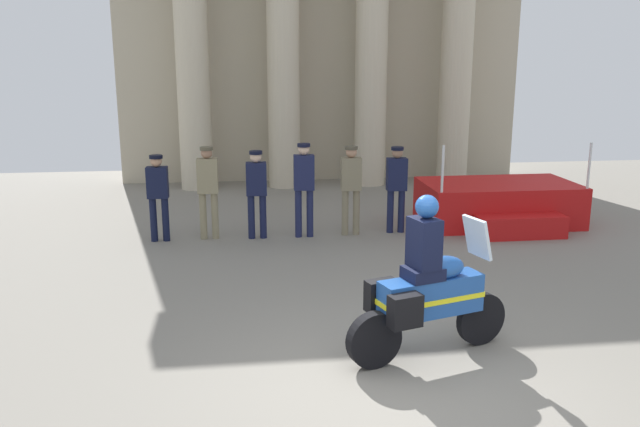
{
  "coord_description": "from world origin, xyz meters",
  "views": [
    {
      "loc": [
        -1.56,
        -5.96,
        3.36
      ],
      "look_at": [
        -0.38,
        3.42,
        1.07
      ],
      "focal_mm": 36.61,
      "sensor_mm": 36.0,
      "label": 1
    }
  ],
  "objects_px": {
    "officer_in_row_2": "(257,187)",
    "officer_in_row_5": "(397,183)",
    "motorcycle_with_rider": "(426,291)",
    "reviewing_stand": "(499,204)",
    "officer_in_row_0": "(158,191)",
    "officer_in_row_1": "(208,185)",
    "officer_in_row_4": "(351,183)",
    "officer_in_row_3": "(304,182)"
  },
  "relations": [
    {
      "from": "officer_in_row_1",
      "to": "motorcycle_with_rider",
      "type": "bearing_deg",
      "value": 117.9
    },
    {
      "from": "reviewing_stand",
      "to": "officer_in_row_5",
      "type": "xyz_separation_m",
      "value": [
        -2.27,
        -0.4,
        0.58
      ]
    },
    {
      "from": "officer_in_row_5",
      "to": "officer_in_row_2",
      "type": "bearing_deg",
      "value": 3.53
    },
    {
      "from": "officer_in_row_0",
      "to": "officer_in_row_2",
      "type": "xyz_separation_m",
      "value": [
        1.8,
        -0.03,
        0.03
      ]
    },
    {
      "from": "officer_in_row_1",
      "to": "officer_in_row_4",
      "type": "distance_m",
      "value": 2.69
    },
    {
      "from": "officer_in_row_3",
      "to": "officer_in_row_4",
      "type": "distance_m",
      "value": 0.9
    },
    {
      "from": "officer_in_row_4",
      "to": "officer_in_row_5",
      "type": "xyz_separation_m",
      "value": [
        0.9,
        0.06,
        -0.02
      ]
    },
    {
      "from": "officer_in_row_2",
      "to": "motorcycle_with_rider",
      "type": "bearing_deg",
      "value": 109.89
    },
    {
      "from": "officer_in_row_2",
      "to": "officer_in_row_3",
      "type": "height_order",
      "value": "officer_in_row_3"
    },
    {
      "from": "officer_in_row_1",
      "to": "officer_in_row_2",
      "type": "bearing_deg",
      "value": 176.77
    },
    {
      "from": "officer_in_row_0",
      "to": "motorcycle_with_rider",
      "type": "bearing_deg",
      "value": 125.44
    },
    {
      "from": "officer_in_row_1",
      "to": "motorcycle_with_rider",
      "type": "relative_size",
      "value": 0.86
    },
    {
      "from": "officer_in_row_2",
      "to": "officer_in_row_5",
      "type": "height_order",
      "value": "officer_in_row_5"
    },
    {
      "from": "officer_in_row_1",
      "to": "officer_in_row_2",
      "type": "distance_m",
      "value": 0.9
    },
    {
      "from": "motorcycle_with_rider",
      "to": "officer_in_row_4",
      "type": "bearing_deg",
      "value": 72.14
    },
    {
      "from": "officer_in_row_1",
      "to": "officer_in_row_2",
      "type": "height_order",
      "value": "officer_in_row_1"
    },
    {
      "from": "reviewing_stand",
      "to": "officer_in_row_3",
      "type": "bearing_deg",
      "value": -173.01
    },
    {
      "from": "officer_in_row_1",
      "to": "reviewing_stand",
      "type": "bearing_deg",
      "value": -174.34
    },
    {
      "from": "officer_in_row_3",
      "to": "officer_in_row_5",
      "type": "height_order",
      "value": "officer_in_row_3"
    },
    {
      "from": "motorcycle_with_rider",
      "to": "reviewing_stand",
      "type": "bearing_deg",
      "value": 43.46
    },
    {
      "from": "officer_in_row_3",
      "to": "motorcycle_with_rider",
      "type": "relative_size",
      "value": 0.88
    },
    {
      "from": "officer_in_row_3",
      "to": "officer_in_row_5",
      "type": "relative_size",
      "value": 1.06
    },
    {
      "from": "officer_in_row_0",
      "to": "motorcycle_with_rider",
      "type": "xyz_separation_m",
      "value": [
        3.54,
        -5.29,
        -0.16
      ]
    },
    {
      "from": "officer_in_row_5",
      "to": "officer_in_row_0",
      "type": "bearing_deg",
      "value": 2.4
    },
    {
      "from": "reviewing_stand",
      "to": "motorcycle_with_rider",
      "type": "height_order",
      "value": "motorcycle_with_rider"
    },
    {
      "from": "reviewing_stand",
      "to": "officer_in_row_1",
      "type": "bearing_deg",
      "value": -176.02
    },
    {
      "from": "officer_in_row_0",
      "to": "motorcycle_with_rider",
      "type": "height_order",
      "value": "motorcycle_with_rider"
    },
    {
      "from": "motorcycle_with_rider",
      "to": "officer_in_row_3",
      "type": "bearing_deg",
      "value": 81.92
    },
    {
      "from": "officer_in_row_4",
      "to": "motorcycle_with_rider",
      "type": "bearing_deg",
      "value": 91.01
    },
    {
      "from": "officer_in_row_2",
      "to": "officer_in_row_5",
      "type": "xyz_separation_m",
      "value": [
        2.69,
        0.09,
        0.01
      ]
    },
    {
      "from": "motorcycle_with_rider",
      "to": "officer_in_row_0",
      "type": "bearing_deg",
      "value": 106.56
    },
    {
      "from": "officer_in_row_3",
      "to": "officer_in_row_2",
      "type": "bearing_deg",
      "value": 0.74
    },
    {
      "from": "officer_in_row_4",
      "to": "officer_in_row_5",
      "type": "relative_size",
      "value": 1.02
    },
    {
      "from": "officer_in_row_0",
      "to": "officer_in_row_1",
      "type": "height_order",
      "value": "officer_in_row_1"
    },
    {
      "from": "officer_in_row_1",
      "to": "officer_in_row_4",
      "type": "xyz_separation_m",
      "value": [
        2.69,
        -0.05,
        -0.02
      ]
    },
    {
      "from": "reviewing_stand",
      "to": "officer_in_row_5",
      "type": "height_order",
      "value": "reviewing_stand"
    },
    {
      "from": "officer_in_row_1",
      "to": "officer_in_row_3",
      "type": "height_order",
      "value": "officer_in_row_3"
    },
    {
      "from": "officer_in_row_0",
      "to": "officer_in_row_1",
      "type": "distance_m",
      "value": 0.91
    },
    {
      "from": "officer_in_row_2",
      "to": "officer_in_row_1",
      "type": "bearing_deg",
      "value": -3.23
    },
    {
      "from": "officer_in_row_5",
      "to": "motorcycle_with_rider",
      "type": "height_order",
      "value": "motorcycle_with_rider"
    },
    {
      "from": "officer_in_row_0",
      "to": "motorcycle_with_rider",
      "type": "distance_m",
      "value": 6.36
    },
    {
      "from": "officer_in_row_0",
      "to": "officer_in_row_5",
      "type": "relative_size",
      "value": 0.96
    }
  ]
}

